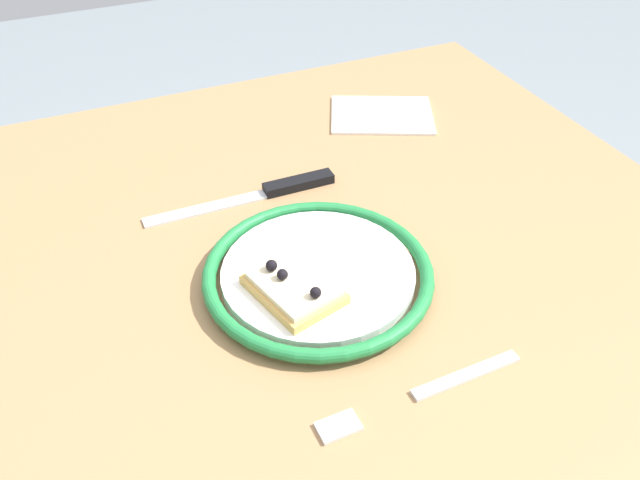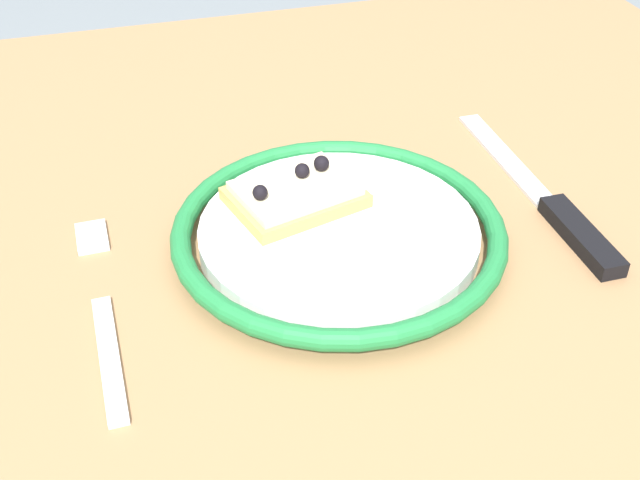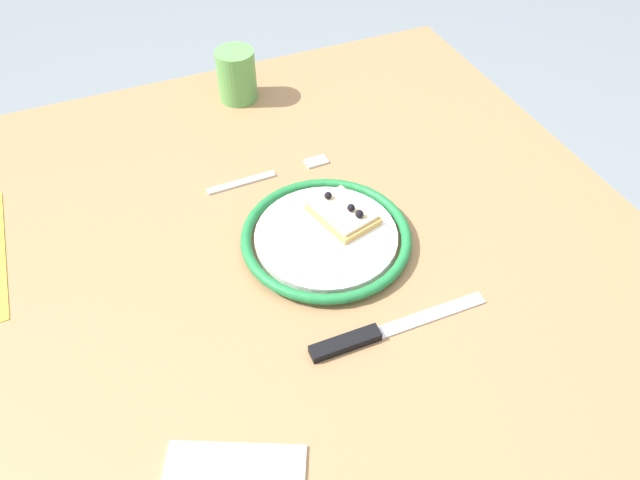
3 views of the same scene
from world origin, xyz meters
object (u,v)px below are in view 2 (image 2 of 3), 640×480
object	(u,v)px
knife	(558,212)
pizza_slice_near	(295,193)
plate	(339,232)
fork	(102,307)
dining_table	(323,335)

from	to	relation	value
knife	pizza_slice_near	bearing A→B (deg)	165.39
plate	pizza_slice_near	xyz separation A→B (m)	(-0.02, 0.04, 0.01)
plate	pizza_slice_near	size ratio (longest dim) A/B	2.25
fork	plate	bearing A→B (deg)	8.07
dining_table	knife	world-z (taller)	knife
plate	fork	xyz separation A→B (m)	(-0.17, -0.02, -0.01)
plate	fork	bearing A→B (deg)	-171.93
dining_table	knife	distance (m)	0.20
pizza_slice_near	knife	bearing A→B (deg)	-14.61
knife	fork	world-z (taller)	knife
fork	knife	bearing A→B (deg)	1.67
plate	knife	distance (m)	0.17
dining_table	plate	size ratio (longest dim) A/B	4.14
pizza_slice_near	dining_table	bearing A→B (deg)	-80.59
knife	fork	bearing A→B (deg)	-178.33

